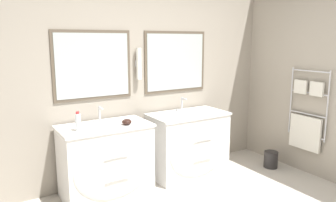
{
  "coord_description": "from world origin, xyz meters",
  "views": [
    {
      "loc": [
        -1.99,
        -1.77,
        1.77
      ],
      "look_at": [
        -0.07,
        1.35,
        1.08
      ],
      "focal_mm": 35.0,
      "sensor_mm": 36.0,
      "label": 1
    }
  ],
  "objects_px": {
    "vanity_left": "(107,161)",
    "waste_bin": "(271,159)",
    "vanity_right": "(189,144)",
    "toiletry_bottle": "(78,122)",
    "amenity_bowl": "(127,122)"
  },
  "relations": [
    {
      "from": "vanity_left",
      "to": "vanity_right",
      "type": "height_order",
      "value": "same"
    },
    {
      "from": "vanity_left",
      "to": "vanity_right",
      "type": "bearing_deg",
      "value": 0.0
    },
    {
      "from": "toiletry_bottle",
      "to": "amenity_bowl",
      "type": "height_order",
      "value": "toiletry_bottle"
    },
    {
      "from": "vanity_right",
      "to": "amenity_bowl",
      "type": "bearing_deg",
      "value": -174.84
    },
    {
      "from": "amenity_bowl",
      "to": "waste_bin",
      "type": "bearing_deg",
      "value": -8.67
    },
    {
      "from": "amenity_bowl",
      "to": "toiletry_bottle",
      "type": "bearing_deg",
      "value": 177.1
    },
    {
      "from": "waste_bin",
      "to": "vanity_left",
      "type": "bearing_deg",
      "value": 170.09
    },
    {
      "from": "amenity_bowl",
      "to": "waste_bin",
      "type": "xyz_separation_m",
      "value": [
        2.05,
        -0.31,
        -0.74
      ]
    },
    {
      "from": "vanity_left",
      "to": "vanity_right",
      "type": "distance_m",
      "value": 1.14
    },
    {
      "from": "vanity_left",
      "to": "vanity_right",
      "type": "xyz_separation_m",
      "value": [
        1.14,
        0.0,
        0.0
      ]
    },
    {
      "from": "vanity_left",
      "to": "toiletry_bottle",
      "type": "relative_size",
      "value": 4.86
    },
    {
      "from": "vanity_left",
      "to": "waste_bin",
      "type": "bearing_deg",
      "value": -9.91
    },
    {
      "from": "vanity_right",
      "to": "toiletry_bottle",
      "type": "distance_m",
      "value": 1.55
    },
    {
      "from": "toiletry_bottle",
      "to": "amenity_bowl",
      "type": "xyz_separation_m",
      "value": [
        0.54,
        -0.03,
        -0.06
      ]
    },
    {
      "from": "vanity_right",
      "to": "toiletry_bottle",
      "type": "height_order",
      "value": "toiletry_bottle"
    }
  ]
}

